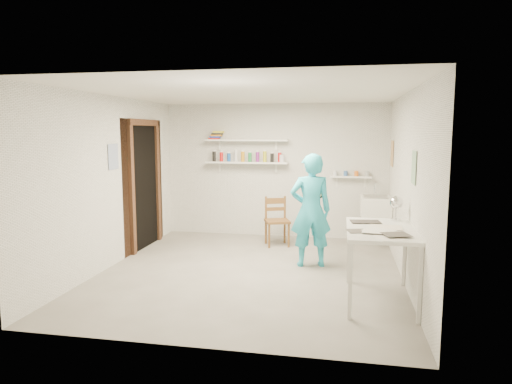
% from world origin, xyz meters
% --- Properties ---
extents(floor, '(4.00, 4.50, 0.02)m').
position_xyz_m(floor, '(0.00, 0.00, -0.01)').
color(floor, slate).
rests_on(floor, ground).
extents(ceiling, '(4.00, 4.50, 0.02)m').
position_xyz_m(ceiling, '(0.00, 0.00, 2.41)').
color(ceiling, silver).
rests_on(ceiling, wall_back).
extents(wall_back, '(4.00, 0.02, 2.40)m').
position_xyz_m(wall_back, '(0.00, 2.26, 1.20)').
color(wall_back, silver).
rests_on(wall_back, ground).
extents(wall_front, '(4.00, 0.02, 2.40)m').
position_xyz_m(wall_front, '(0.00, -2.26, 1.20)').
color(wall_front, silver).
rests_on(wall_front, ground).
extents(wall_left, '(0.02, 4.50, 2.40)m').
position_xyz_m(wall_left, '(-2.01, 0.00, 1.20)').
color(wall_left, silver).
rests_on(wall_left, ground).
extents(wall_right, '(0.02, 4.50, 2.40)m').
position_xyz_m(wall_right, '(2.01, 0.00, 1.20)').
color(wall_right, silver).
rests_on(wall_right, ground).
extents(doorway_recess, '(0.02, 0.90, 2.00)m').
position_xyz_m(doorway_recess, '(-1.99, 1.05, 1.00)').
color(doorway_recess, black).
rests_on(doorway_recess, wall_left).
extents(corridor_box, '(1.40, 1.50, 2.10)m').
position_xyz_m(corridor_box, '(-2.70, 1.05, 1.05)').
color(corridor_box, brown).
rests_on(corridor_box, ground).
extents(door_lintel, '(0.06, 1.05, 0.10)m').
position_xyz_m(door_lintel, '(-1.97, 1.05, 2.05)').
color(door_lintel, brown).
rests_on(door_lintel, wall_left).
extents(door_jamb_near, '(0.06, 0.10, 2.00)m').
position_xyz_m(door_jamb_near, '(-1.97, 0.55, 1.00)').
color(door_jamb_near, brown).
rests_on(door_jamb_near, ground).
extents(door_jamb_far, '(0.06, 0.10, 2.00)m').
position_xyz_m(door_jamb_far, '(-1.97, 1.55, 1.00)').
color(door_jamb_far, brown).
rests_on(door_jamb_far, ground).
extents(shelf_lower, '(1.50, 0.22, 0.03)m').
position_xyz_m(shelf_lower, '(-0.50, 2.13, 1.35)').
color(shelf_lower, white).
rests_on(shelf_lower, wall_back).
extents(shelf_upper, '(1.50, 0.22, 0.03)m').
position_xyz_m(shelf_upper, '(-0.50, 2.13, 1.75)').
color(shelf_upper, white).
rests_on(shelf_upper, wall_back).
extents(ledge_shelf, '(0.70, 0.14, 0.03)m').
position_xyz_m(ledge_shelf, '(1.35, 2.17, 1.12)').
color(ledge_shelf, white).
rests_on(ledge_shelf, wall_back).
extents(poster_left, '(0.01, 0.28, 0.36)m').
position_xyz_m(poster_left, '(-1.99, 0.05, 1.55)').
color(poster_left, '#334C7F').
rests_on(poster_left, wall_left).
extents(poster_right_a, '(0.01, 0.34, 0.42)m').
position_xyz_m(poster_right_a, '(1.99, 1.80, 1.55)').
color(poster_right_a, '#995933').
rests_on(poster_right_a, wall_right).
extents(poster_right_b, '(0.01, 0.30, 0.38)m').
position_xyz_m(poster_right_b, '(1.99, -0.55, 1.50)').
color(poster_right_b, '#3F724C').
rests_on(poster_right_b, wall_right).
extents(belfast_sink, '(0.48, 0.60, 0.30)m').
position_xyz_m(belfast_sink, '(1.75, 1.70, 0.70)').
color(belfast_sink, white).
rests_on(belfast_sink, wall_right).
extents(man, '(0.66, 0.51, 1.60)m').
position_xyz_m(man, '(0.78, 0.45, 0.80)').
color(man, '#2AB7D5').
rests_on(man, ground).
extents(wall_clock, '(0.29, 0.10, 0.29)m').
position_xyz_m(wall_clock, '(0.83, 0.66, 1.07)').
color(wall_clock, beige).
rests_on(wall_clock, man).
extents(wooden_chair, '(0.49, 0.48, 0.83)m').
position_xyz_m(wooden_chair, '(0.15, 1.52, 0.42)').
color(wooden_chair, brown).
rests_on(wooden_chair, ground).
extents(work_table, '(0.75, 1.25, 0.83)m').
position_xyz_m(work_table, '(1.64, -0.78, 0.42)').
color(work_table, silver).
rests_on(work_table, ground).
extents(desk_lamp, '(0.16, 0.16, 0.16)m').
position_xyz_m(desk_lamp, '(1.85, -0.28, 1.05)').
color(desk_lamp, silver).
rests_on(desk_lamp, work_table).
extents(spray_cans, '(1.32, 0.06, 0.17)m').
position_xyz_m(spray_cans, '(-0.50, 2.13, 1.45)').
color(spray_cans, black).
rests_on(spray_cans, shelf_lower).
extents(book_stack, '(0.26, 0.14, 0.14)m').
position_xyz_m(book_stack, '(-1.06, 2.13, 1.83)').
color(book_stack, red).
rests_on(book_stack, shelf_upper).
extents(ledge_pots, '(0.48, 0.07, 0.09)m').
position_xyz_m(ledge_pots, '(1.35, 2.17, 1.18)').
color(ledge_pots, silver).
rests_on(ledge_pots, ledge_shelf).
extents(papers, '(0.30, 0.22, 0.03)m').
position_xyz_m(papers, '(1.64, -0.78, 0.85)').
color(papers, silver).
rests_on(papers, work_table).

